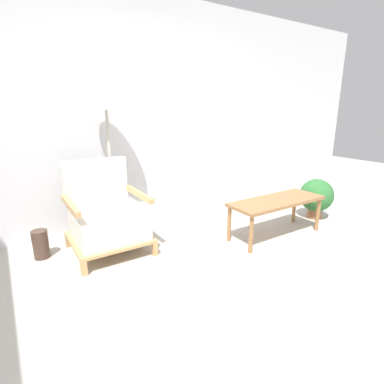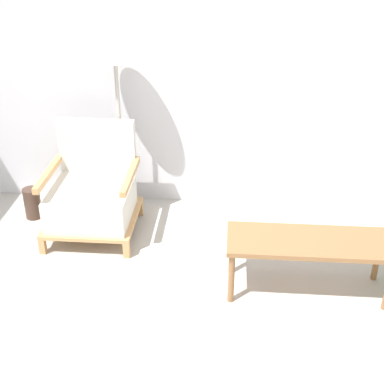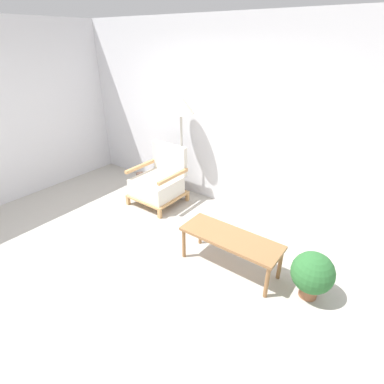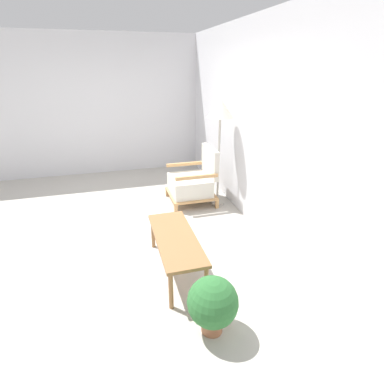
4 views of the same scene
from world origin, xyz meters
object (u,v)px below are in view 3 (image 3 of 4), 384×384
at_px(vase, 141,180).
at_px(potted_plant, 312,274).
at_px(armchair, 159,182).
at_px(floor_lamp, 181,109).
at_px(coffee_table, 231,240).

relative_size(vase, potted_plant, 0.54).
bearing_deg(armchair, vase, 163.35).
xyz_separation_m(floor_lamp, potted_plant, (2.41, -0.93, -1.16)).
bearing_deg(armchair, floor_lamp, 62.33).
bearing_deg(potted_plant, vase, 166.80).
distance_m(floor_lamp, potted_plant, 2.84).
xyz_separation_m(armchair, vase, (-0.61, 0.18, -0.21)).
bearing_deg(floor_lamp, armchair, -117.67).
bearing_deg(floor_lamp, vase, -167.39).
xyz_separation_m(armchair, potted_plant, (2.60, -0.57, -0.05)).
bearing_deg(coffee_table, potted_plant, 7.03).
bearing_deg(coffee_table, vase, 159.63).
xyz_separation_m(vase, potted_plant, (3.21, -0.75, 0.16)).
bearing_deg(floor_lamp, coffee_table, -34.32).
distance_m(armchair, potted_plant, 2.67).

